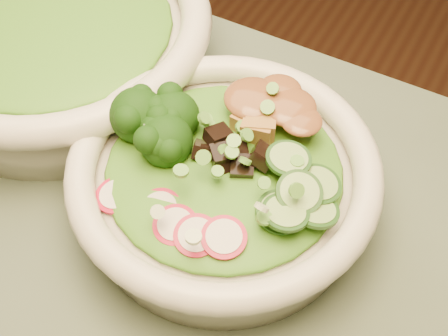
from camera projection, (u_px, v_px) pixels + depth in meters
The scene contains 11 objects.
salad_bowl at pixel (224, 182), 0.49m from camera, with size 0.24×0.24×0.07m.
side_bowl at pixel (55, 42), 0.58m from camera, with size 0.29×0.29×0.08m.
lettuce_bed at pixel (224, 167), 0.47m from camera, with size 0.18×0.18×0.02m, color #286916.
side_lettuce at pixel (50, 24), 0.56m from camera, with size 0.20×0.20×0.02m, color #286916.
broccoli_florets at pixel (163, 125), 0.48m from camera, with size 0.07×0.06×0.04m, color black, non-canonical shape.
radish_slices at pixel (179, 221), 0.44m from camera, with size 0.10×0.04×0.02m, color #AA0D2C, non-canonical shape.
cucumber_slices at pixel (290, 197), 0.44m from camera, with size 0.06×0.06×0.03m, color #90C26B, non-canonical shape.
mushroom_heap at pixel (232, 148), 0.47m from camera, with size 0.06×0.06×0.04m, color black, non-canonical shape.
tofu_cubes at pixel (267, 114), 0.49m from camera, with size 0.08×0.05×0.03m, color #AA7938, non-canonical shape.
peanut_sauce at pixel (268, 104), 0.48m from camera, with size 0.06×0.05×0.01m, color brown.
scallion_garnish at pixel (224, 150), 0.46m from camera, with size 0.17×0.17×0.02m, color #61A73A, non-canonical shape.
Camera 1 is at (-0.10, -0.07, 1.18)m, focal length 50.00 mm.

